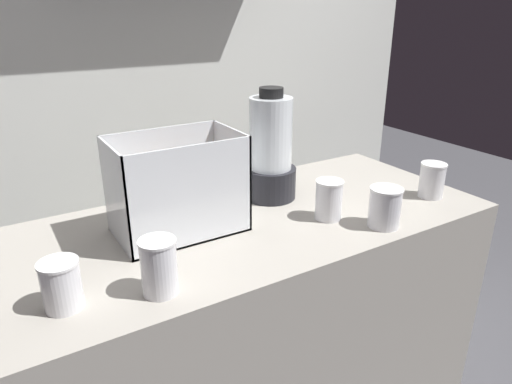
% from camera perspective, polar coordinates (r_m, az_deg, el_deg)
% --- Properties ---
extents(counter, '(1.40, 0.64, 0.90)m').
position_cam_1_polar(counter, '(1.61, 0.00, -17.82)').
color(counter, '#9E998E').
rests_on(counter, ground_plane).
extents(back_wall_unit, '(2.60, 0.24, 2.50)m').
position_cam_1_polar(back_wall_unit, '(1.94, -12.31, 15.18)').
color(back_wall_unit, silver).
rests_on(back_wall_unit, ground_plane).
extents(carrot_display_bin, '(0.34, 0.21, 0.27)m').
position_cam_1_polar(carrot_display_bin, '(1.27, -9.64, -1.31)').
color(carrot_display_bin, white).
rests_on(carrot_display_bin, counter).
extents(blender_pitcher, '(0.17, 0.17, 0.35)m').
position_cam_1_polar(blender_pitcher, '(1.46, 1.80, 4.82)').
color(blender_pitcher, black).
rests_on(blender_pitcher, counter).
extents(juice_cup_pomegranate_far_left, '(0.08, 0.08, 0.11)m').
position_cam_1_polar(juice_cup_pomegranate_far_left, '(1.04, -22.86, -10.86)').
color(juice_cup_pomegranate_far_left, white).
rests_on(juice_cup_pomegranate_far_left, counter).
extents(juice_cup_beet_left, '(0.08, 0.08, 0.13)m').
position_cam_1_polar(juice_cup_beet_left, '(1.02, -11.86, -9.44)').
color(juice_cup_beet_left, white).
rests_on(juice_cup_beet_left, counter).
extents(juice_cup_mango_middle, '(0.08, 0.08, 0.12)m').
position_cam_1_polar(juice_cup_mango_middle, '(1.35, 8.97, -1.23)').
color(juice_cup_mango_middle, white).
rests_on(juice_cup_mango_middle, counter).
extents(juice_cup_mango_right, '(0.09, 0.09, 0.11)m').
position_cam_1_polar(juice_cup_mango_right, '(1.34, 15.61, -2.06)').
color(juice_cup_mango_right, white).
rests_on(juice_cup_mango_right, counter).
extents(juice_cup_carrot_far_right, '(0.08, 0.08, 0.11)m').
position_cam_1_polar(juice_cup_carrot_far_right, '(1.60, 20.90, 1.24)').
color(juice_cup_carrot_far_right, white).
rests_on(juice_cup_carrot_far_right, counter).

